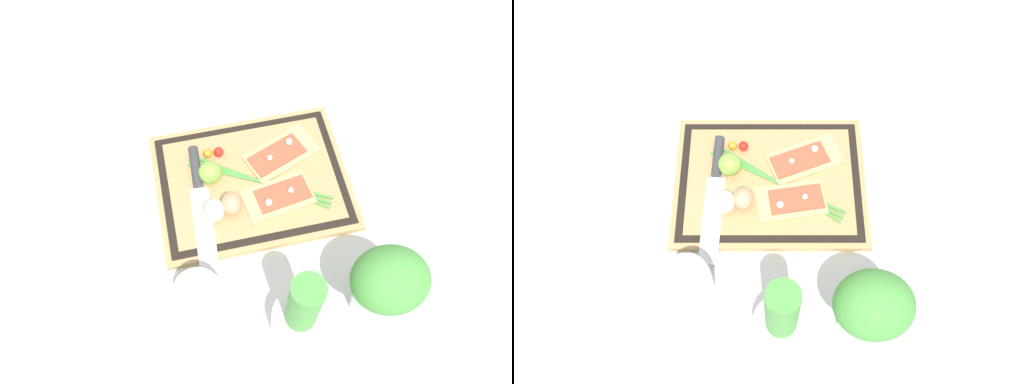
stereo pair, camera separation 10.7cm
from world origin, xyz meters
The scene contains 14 objects.
ground_plane centered at (0.00, 0.00, 0.00)m, with size 6.00×6.00×0.00m, color silver.
cutting_board centered at (0.00, 0.00, 0.01)m, with size 0.43×0.33×0.02m.
pizza_slice_near centered at (-0.08, -0.05, 0.03)m, with size 0.18×0.14×0.02m.
pizza_slice_far centered at (-0.05, 0.06, 0.03)m, with size 0.16×0.11×0.02m.
knife centered at (0.12, 0.00, 0.03)m, with size 0.05×0.30×0.02m.
egg_brown centered at (0.06, 0.06, 0.04)m, with size 0.05×0.05×0.05m, color tan.
egg_pink centered at (0.10, 0.07, 0.04)m, with size 0.05×0.05×0.05m, color beige.
lime centered at (0.09, -0.02, 0.05)m, with size 0.05×0.05×0.05m, color #7FB742.
cherry_tomato_red centered at (0.06, -0.08, 0.03)m, with size 0.02×0.02×0.02m, color red.
cherry_tomato_yellow centered at (0.09, -0.08, 0.03)m, with size 0.02×0.02×0.02m, color orange.
scallion_bunch centered at (-0.01, 0.01, 0.02)m, with size 0.30×0.20×0.01m.
herb_pot centered at (-0.02, 0.33, 0.09)m, with size 0.11×0.11×0.25m.
sauce_jar centered at (0.16, 0.25, 0.05)m, with size 0.09×0.09×0.11m.
herb_glass centered at (-0.17, 0.32, 0.13)m, with size 0.14×0.12×0.22m.
Camera 1 is at (0.11, 0.53, 0.99)m, focal length 35.00 mm.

